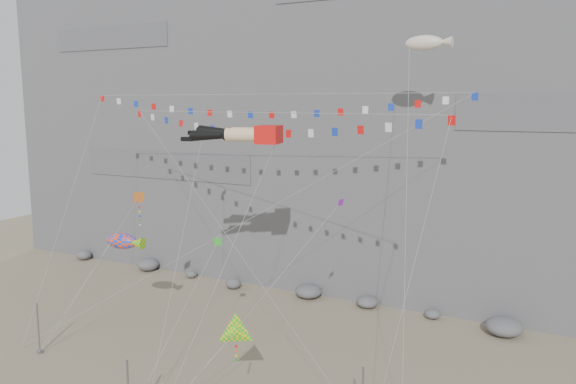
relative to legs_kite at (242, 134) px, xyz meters
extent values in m
plane|color=#87765D|center=(-0.59, -4.02, -16.50)|extent=(120.00, 120.00, 0.00)
cube|color=slate|center=(-0.59, 27.98, 8.50)|extent=(80.00, 28.00, 50.00)
cylinder|color=slate|center=(-13.66, -7.36, -14.54)|extent=(0.12, 0.12, 3.92)
cube|color=red|center=(1.95, 0.47, 0.01)|extent=(2.05, 2.49, 1.29)
cylinder|color=beige|center=(0.27, -0.59, 0.01)|extent=(2.34, 1.43, 0.95)
sphere|color=black|center=(-0.80, -0.84, 0.01)|extent=(0.87, 0.87, 0.87)
cone|color=black|center=(-2.05, -1.14, -0.06)|extent=(2.72, 1.38, 0.89)
cube|color=black|center=(-3.74, -1.54, -0.36)|extent=(0.91, 0.56, 0.32)
cylinder|color=beige|center=(-0.03, 0.66, 0.01)|extent=(2.34, 1.43, 0.95)
sphere|color=black|center=(-1.09, 0.41, 0.01)|extent=(0.87, 0.87, 0.87)
cone|color=black|center=(-2.35, 0.11, 0.13)|extent=(2.73, 1.38, 0.95)
cube|color=black|center=(-4.03, -0.29, 0.04)|extent=(0.91, 0.56, 0.32)
cylinder|color=gray|center=(1.29, -5.21, -8.22)|extent=(0.03, 0.03, 20.06)
cylinder|color=gray|center=(-8.67, -0.84, -6.75)|extent=(0.03, 0.03, 27.26)
cube|color=slate|center=(-15.75, -7.29, -16.45)|extent=(0.16, 0.16, 0.10)
cylinder|color=gray|center=(6.56, -2.98, -7.45)|extent=(0.03, 0.03, 22.67)
cylinder|color=gray|center=(-11.44, -3.96, -10.82)|extent=(0.03, 0.03, 13.69)
cube|color=slate|center=(-13.64, -7.15, -16.45)|extent=(0.16, 0.16, 0.10)
cylinder|color=gray|center=(-12.13, -4.50, -12.63)|extent=(0.03, 0.03, 10.40)
cube|color=slate|center=(-13.55, -7.73, -16.45)|extent=(0.16, 0.16, 0.10)
cylinder|color=gray|center=(2.60, -10.35, -13.76)|extent=(0.03, 0.03, 7.75)
cylinder|color=gray|center=(12.32, 1.40, -4.90)|extent=(0.03, 0.03, 26.94)
cylinder|color=gray|center=(-3.55, -3.08, -8.39)|extent=(0.03, 0.03, 22.82)
cylinder|color=gray|center=(4.00, -4.78, -10.42)|extent=(0.03, 0.03, 17.10)
cylinder|color=gray|center=(-1.44, -6.00, -12.07)|extent=(0.03, 0.03, 12.15)
camera|label=1|loc=(21.24, -34.72, 2.15)|focal=35.00mm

